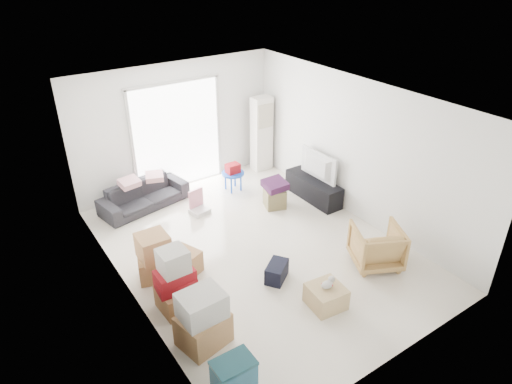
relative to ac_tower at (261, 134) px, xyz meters
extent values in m
cube|color=white|center=(-1.95, -2.65, -0.99)|extent=(4.50, 6.00, 0.24)
cube|color=white|center=(-1.95, -2.65, 1.95)|extent=(4.50, 6.00, 0.24)
cube|color=white|center=(-1.95, 0.47, 0.48)|extent=(4.50, 0.24, 2.70)
cube|color=white|center=(-1.95, -5.77, 0.48)|extent=(4.50, 0.24, 2.70)
cube|color=white|center=(-4.32, -2.65, 0.48)|extent=(0.24, 6.00, 2.70)
cube|color=white|center=(0.42, -2.65, 0.48)|extent=(0.24, 6.00, 2.70)
cube|color=white|center=(-1.95, 0.33, 0.27)|extent=(2.00, 0.01, 2.30)
cube|color=silver|center=(-2.95, 0.32, 0.27)|extent=(0.06, 0.04, 2.30)
cube|color=silver|center=(-0.95, 0.32, 0.27)|extent=(0.06, 0.04, 2.30)
cube|color=silver|center=(-1.95, 0.32, 1.42)|extent=(2.10, 0.04, 0.06)
cube|color=white|center=(0.00, 0.00, 0.00)|extent=(0.45, 0.30, 1.75)
cube|color=black|center=(0.05, -1.83, -0.64)|extent=(0.41, 1.38, 0.46)
imported|color=black|center=(0.05, -1.83, -0.35)|extent=(0.59, 1.01, 0.13)
imported|color=#27272C|center=(-3.01, -0.15, -0.53)|extent=(1.86, 0.85, 0.70)
cube|color=#E7A8B0|center=(-3.26, -0.13, -0.12)|extent=(0.38, 0.33, 0.11)
cube|color=#E7A8B0|center=(-2.74, -0.15, -0.11)|extent=(0.43, 0.39, 0.12)
imported|color=tan|center=(-0.55, -4.12, -0.48)|extent=(1.00, 0.97, 0.78)
cube|color=#1B5069|center=(-3.85, -4.96, -0.48)|extent=(0.47, 0.33, 0.26)
cube|color=#0C333D|center=(-3.85, -4.96, -0.33)|extent=(0.49, 0.35, 0.04)
cube|color=#B38050|center=(-3.75, -4.03, -0.64)|extent=(0.71, 0.63, 0.47)
cube|color=silver|center=(-3.75, -4.03, -0.23)|extent=(0.59, 0.49, 0.36)
cube|color=#B38050|center=(-3.75, -3.22, -0.69)|extent=(0.53, 0.53, 0.37)
cube|color=maroon|center=(-3.75, -3.22, -0.42)|extent=(0.58, 0.41, 0.17)
cube|color=maroon|center=(-3.75, -3.22, -0.27)|extent=(0.54, 0.36, 0.15)
cube|color=silver|center=(-3.75, -3.22, -0.02)|extent=(0.39, 0.37, 0.35)
cube|color=#B38050|center=(-3.72, -2.38, -0.68)|extent=(0.64, 0.58, 0.39)
cube|color=#B38050|center=(-3.72, -2.38, -0.28)|extent=(0.47, 0.47, 0.41)
cube|color=#B38050|center=(-3.30, -2.54, -0.68)|extent=(0.60, 0.60, 0.38)
cube|color=black|center=(-2.15, -3.52, -0.73)|extent=(0.52, 0.48, 0.29)
cube|color=olive|center=(-0.81, -1.64, -0.68)|extent=(0.50, 0.50, 0.39)
cube|color=#411A40|center=(-0.81, -1.64, -0.41)|extent=(0.48, 0.48, 0.14)
cylinder|color=blue|center=(-1.13, -0.56, -0.48)|extent=(0.49, 0.49, 0.04)
cylinder|color=blue|center=(-1.01, -0.43, -0.69)|extent=(0.04, 0.04, 0.38)
cylinder|color=blue|center=(-1.26, -0.43, -0.69)|extent=(0.04, 0.04, 0.38)
cylinder|color=blue|center=(-1.26, -0.68, -0.69)|extent=(0.04, 0.04, 0.38)
cylinder|color=blue|center=(-1.01, -0.68, -0.69)|extent=(0.04, 0.04, 0.38)
cube|color=maroon|center=(-1.13, -0.56, -0.36)|extent=(0.28, 0.22, 0.20)
cube|color=silver|center=(-2.20, -1.01, -0.83)|extent=(0.40, 0.37, 0.09)
cube|color=pink|center=(-2.20, -0.88, -0.59)|extent=(0.33, 0.10, 0.38)
cube|color=#D7C07C|center=(-1.91, -4.41, -0.71)|extent=(0.55, 0.55, 0.33)
ellipsoid|color=#B2ADA8|center=(-1.91, -4.41, -0.49)|extent=(0.20, 0.14, 0.11)
cube|color=red|center=(-1.91, -4.41, -0.49)|extent=(0.15, 0.12, 0.03)
sphere|color=#B2ADA8|center=(-1.80, -4.38, -0.46)|extent=(0.10, 0.10, 0.10)
camera|label=1|loc=(-5.67, -8.09, 3.86)|focal=32.00mm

